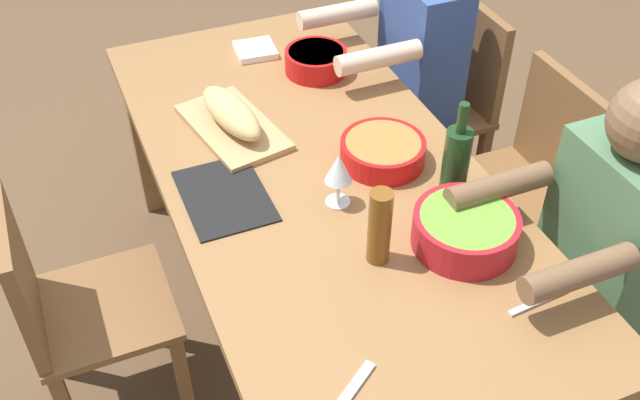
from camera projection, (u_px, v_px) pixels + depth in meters
name	position (u px, v px, depth m)	size (l,w,h in m)	color
ground_plane	(320.00, 332.00, 2.67)	(8.00, 8.00, 0.00)	brown
dining_table	(320.00, 192.00, 2.23)	(1.94, 0.91, 0.74)	olive
chair_near_left	(629.00, 280.00, 2.20)	(0.40, 0.40, 0.85)	brown
diner_near_left	(596.00, 245.00, 2.01)	(0.41, 0.53, 1.20)	#2D2D38
chair_near_center	(525.00, 176.00, 2.58)	(0.40, 0.40, 0.85)	brown
chair_far_center	(71.00, 306.00, 2.13)	(0.40, 0.40, 0.85)	brown
chair_near_right	(448.00, 98.00, 2.95)	(0.40, 0.40, 0.85)	brown
diner_near_right	(411.00, 59.00, 2.75)	(0.41, 0.53, 1.20)	#2D2D38
serving_bowl_salad	(466.00, 229.00, 1.92)	(0.28, 0.28, 0.10)	#B21923
serving_bowl_greens	(316.00, 60.00, 2.58)	(0.22, 0.22, 0.08)	red
serving_bowl_fruit	(383.00, 150.00, 2.19)	(0.25, 0.25, 0.07)	red
cutting_board	(233.00, 127.00, 2.33)	(0.40, 0.22, 0.02)	tan
bread_loaf	(231.00, 113.00, 2.30)	(0.32, 0.11, 0.09)	tan
wine_bottle	(456.00, 159.00, 2.05)	(0.08, 0.08, 0.29)	#193819
beer_bottle	(381.00, 227.00, 1.84)	(0.06, 0.06, 0.22)	brown
wine_glass	(338.00, 170.00, 2.00)	(0.08, 0.08, 0.17)	silver
fork_near_left	(538.00, 302.00, 1.80)	(0.02, 0.17, 0.01)	silver
placemat_far_center	(225.00, 196.00, 2.10)	(0.32, 0.23, 0.01)	black
carving_knife	(344.00, 400.00, 1.59)	(0.23, 0.02, 0.01)	silver
napkin_stack	(255.00, 50.00, 2.70)	(0.14, 0.14, 0.02)	white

